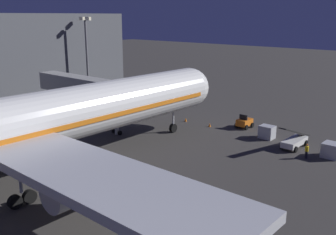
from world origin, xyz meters
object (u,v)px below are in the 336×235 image
at_px(baggage_container_near_belt, 331,150).
at_px(traffic_cone_nose_starboard, 186,120).
at_px(ground_crew_near_nose_gear, 307,150).
at_px(jet_bridge, 90,88).
at_px(baggage_container_mid_row, 267,132).
at_px(apron_floodlight_mast, 87,52).
at_px(traffic_cone_nose_port, 210,125).
at_px(pushback_tug, 244,122).
at_px(belt_loader, 294,141).

relative_size(baggage_container_near_belt, traffic_cone_nose_starboard, 3.39).
bearing_deg(ground_crew_near_nose_gear, jet_bridge, 15.65).
bearing_deg(baggage_container_mid_row, apron_floodlight_mast, 0.75).
relative_size(baggage_container_near_belt, baggage_container_mid_row, 1.03).
bearing_deg(baggage_container_near_belt, traffic_cone_nose_port, -3.76).
bearing_deg(baggage_container_near_belt, traffic_cone_nose_starboard, -3.00).
bearing_deg(pushback_tug, baggage_container_near_belt, 163.33).
bearing_deg(jet_bridge, traffic_cone_nose_port, -138.31).
height_order(baggage_container_near_belt, traffic_cone_nose_port, baggage_container_near_belt).
bearing_deg(baggage_container_mid_row, ground_crew_near_nose_gear, 150.72).
bearing_deg(apron_floodlight_mast, traffic_cone_nose_port, -179.97).
xyz_separation_m(pushback_tug, baggage_container_mid_row, (-4.75, 2.43, 0.06)).
xyz_separation_m(belt_loader, baggage_container_near_belt, (-4.53, 0.51, -0.01)).
relative_size(baggage_container_mid_row, ground_crew_near_nose_gear, 1.07).
bearing_deg(traffic_cone_nose_starboard, baggage_container_near_belt, 177.00).
bearing_deg(belt_loader, baggage_container_mid_row, -14.70).
relative_size(jet_bridge, baggage_container_near_belt, 10.12).
bearing_deg(traffic_cone_nose_starboard, pushback_tug, -160.95).
bearing_deg(baggage_container_mid_row, belt_loader, 165.30).
distance_m(baggage_container_near_belt, baggage_container_mid_row, 8.85).
height_order(apron_floodlight_mast, baggage_container_mid_row, apron_floodlight_mast).
height_order(baggage_container_near_belt, ground_crew_near_nose_gear, ground_crew_near_nose_gear).
relative_size(jet_bridge, belt_loader, 2.50).
bearing_deg(traffic_cone_nose_port, apron_floodlight_mast, 0.03).
relative_size(apron_floodlight_mast, ground_crew_near_nose_gear, 9.00).
xyz_separation_m(traffic_cone_nose_port, traffic_cone_nose_starboard, (4.40, 0.00, 0.00)).
bearing_deg(jet_bridge, ground_crew_near_nose_gear, -164.35).
height_order(belt_loader, traffic_cone_nose_port, belt_loader).
bearing_deg(traffic_cone_nose_port, belt_loader, 177.17).
xyz_separation_m(baggage_container_mid_row, traffic_cone_nose_port, (8.70, 0.46, -0.57)).
height_order(jet_bridge, traffic_cone_nose_starboard, jet_bridge).
bearing_deg(baggage_container_near_belt, baggage_container_mid_row, -10.43).
xyz_separation_m(apron_floodlight_mast, baggage_container_mid_row, (-36.40, -0.48, -8.15)).
xyz_separation_m(baggage_container_near_belt, baggage_container_mid_row, (8.70, -1.60, 0.01)).
relative_size(jet_bridge, pushback_tug, 8.00).
distance_m(belt_loader, traffic_cone_nose_starboard, 17.30).
relative_size(baggage_container_near_belt, ground_crew_near_nose_gear, 1.10).
xyz_separation_m(apron_floodlight_mast, ground_crew_near_nose_gear, (-43.15, 3.31, -8.07)).
distance_m(jet_bridge, apron_floodlight_mast, 19.11).
bearing_deg(pushback_tug, baggage_container_mid_row, 152.93).
relative_size(baggage_container_mid_row, traffic_cone_nose_starboard, 3.30).
height_order(belt_loader, baggage_container_mid_row, belt_loader).
xyz_separation_m(belt_loader, traffic_cone_nose_starboard, (17.27, -0.64, -0.57)).
height_order(ground_crew_near_nose_gear, traffic_cone_nose_starboard, ground_crew_near_nose_gear).
bearing_deg(pushback_tug, traffic_cone_nose_starboard, 19.05).
distance_m(jet_bridge, baggage_container_near_belt, 31.94).
distance_m(ground_crew_near_nose_gear, traffic_cone_nose_port, 15.81).
bearing_deg(jet_bridge, pushback_tug, -139.56).
bearing_deg(belt_loader, traffic_cone_nose_starboard, -2.11).
relative_size(apron_floodlight_mast, traffic_cone_nose_starboard, 27.66).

